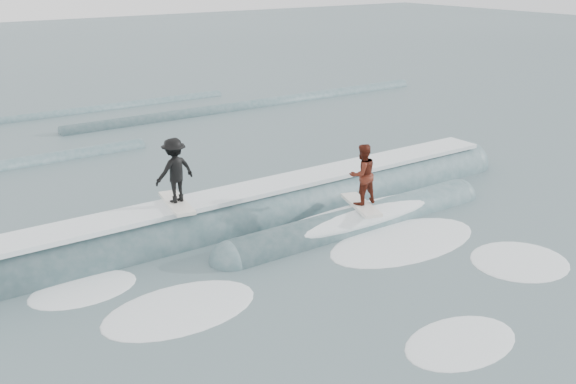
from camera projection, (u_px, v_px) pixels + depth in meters
ground at (350, 261)px, 17.44m from camera, size 160.00×160.00×0.00m
breaking_wave at (289, 216)px, 20.34m from camera, size 20.15×3.79×2.01m
surfer_black at (175, 172)px, 18.12m from camera, size 1.30×2.06×1.97m
surfer_red at (362, 177)px, 19.29m from camera, size 1.12×2.07×1.97m
whitewater at (367, 270)px, 16.94m from camera, size 12.98×8.43×0.10m
far_swells at (101, 131)px, 30.67m from camera, size 41.60×8.65×0.80m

